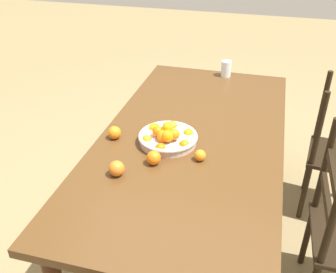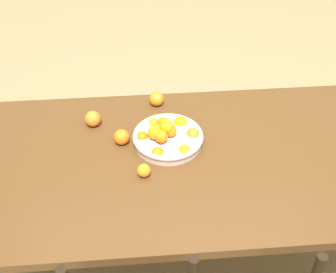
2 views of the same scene
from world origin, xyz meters
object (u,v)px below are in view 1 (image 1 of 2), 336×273
Objects in this scene: orange_loose_2 at (117,168)px; orange_loose_3 at (154,158)px; orange_loose_1 at (200,155)px; drinking_glass at (226,69)px; chair_near_window at (333,155)px; orange_loose_0 at (115,133)px; dining_table at (192,147)px; fruit_bowl at (167,137)px.

orange_loose_2 reaches higher than orange_loose_3.
orange_loose_1 is 1.18m from drinking_glass.
drinking_glass is (-1.41, 0.34, 0.02)m from orange_loose_2.
orange_loose_0 is at bearing 122.57° from chair_near_window.
orange_loose_2 is at bearing 23.56° from orange_loose_0.
orange_loose_0 is 0.35m from orange_loose_2.
chair_near_window is 12.96× the size of orange_loose_0.
orange_loose_0 is 0.61× the size of drinking_glass.
dining_table is at bearing 148.99° from orange_loose_2.
orange_loose_1 is 0.44m from orange_loose_2.
orange_loose_0 is at bearing -99.88° from orange_loose_1.
fruit_bowl is 4.44× the size of orange_loose_3.
orange_loose_3 is 1.29m from drinking_glass.
orange_loose_2 is at bearing -13.67° from drinking_glass.
drinking_glass is (-1.09, 0.49, 0.02)m from orange_loose_0.
dining_table is 1.01m from chair_near_window.
drinking_glass is (-1.18, -0.03, 0.03)m from orange_loose_1.
fruit_bowl is (0.58, -0.99, 0.33)m from chair_near_window.
orange_loose_0 is 1.19m from drinking_glass.
orange_loose_2 reaches higher than dining_table.
orange_loose_1 is (0.12, 0.21, -0.01)m from fruit_bowl.
orange_loose_0 is 0.34m from orange_loose_3.
dining_table is at bearing 133.61° from fruit_bowl.
drinking_glass reaches higher than orange_loose_2.
dining_table is at bearing 125.41° from chair_near_window.
drinking_glass is at bearing 66.64° from chair_near_window.
dining_table is at bearing 108.84° from orange_loose_0.
orange_loose_2 is at bearing -24.64° from fruit_bowl.
orange_loose_2 is (0.32, 0.14, 0.00)m from orange_loose_0.
dining_table is 0.96m from drinking_glass.
orange_loose_3 is at bearing -8.74° from drinking_glass.
orange_loose_1 reaches higher than dining_table.
orange_loose_0 is at bearing -23.99° from drinking_glass.
orange_loose_1 is at bearing 21.30° from dining_table.
orange_loose_2 is (0.23, -0.37, 0.01)m from orange_loose_1.
orange_loose_1 is 0.24m from orange_loose_3.
orange_loose_2 is at bearing -31.01° from dining_table.
orange_loose_3 reaches higher than orange_loose_1.
chair_near_window is 1.19m from fruit_bowl.
chair_near_window reaches higher than drinking_glass.
fruit_bowl is at bearing -119.98° from orange_loose_1.
fruit_bowl reaches higher than orange_loose_3.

